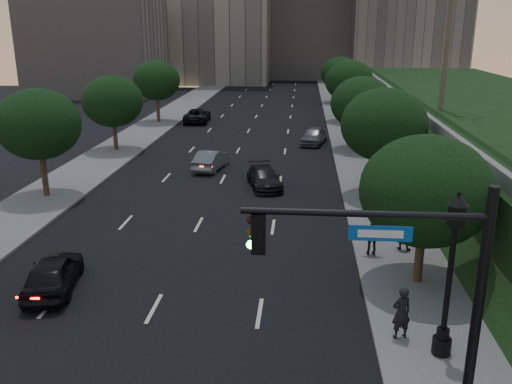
# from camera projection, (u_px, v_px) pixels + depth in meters

# --- Properties ---
(road_surface) EXTENTS (16.00, 140.00, 0.02)m
(road_surface) POSITION_uv_depth(u_px,v_px,m) (235.00, 156.00, 44.21)
(road_surface) COLOR black
(road_surface) RESTS_ON ground
(sidewalk_right) EXTENTS (4.50, 140.00, 0.15)m
(sidewalk_right) POSITION_uv_depth(u_px,v_px,m) (362.00, 158.00, 43.35)
(sidewalk_right) COLOR slate
(sidewalk_right) RESTS_ON ground
(sidewalk_left) EXTENTS (4.50, 140.00, 0.15)m
(sidewalk_left) POSITION_uv_depth(u_px,v_px,m) (113.00, 153.00, 45.03)
(sidewalk_left) COLOR slate
(sidewalk_left) RESTS_ON ground
(parapet_wall) EXTENTS (0.35, 90.00, 0.70)m
(parapet_wall) POSITION_uv_depth(u_px,v_px,m) (413.00, 109.00, 39.91)
(parapet_wall) COLOR slate
(parapet_wall) RESTS_ON embankment
(office_block_mid) EXTENTS (22.00, 18.00, 26.00)m
(office_block_mid) POSITION_uv_depth(u_px,v_px,m) (308.00, 11.00, 108.41)
(office_block_mid) COLOR gray
(office_block_mid) RESTS_ON ground
(office_block_filler) EXTENTS (18.00, 16.00, 14.00)m
(office_block_filler) POSITION_uv_depth(u_px,v_px,m) (97.00, 47.00, 82.36)
(office_block_filler) COLOR gray
(office_block_filler) RESTS_ON ground
(tree_right_a) EXTENTS (5.20, 5.20, 6.24)m
(tree_right_a) POSITION_uv_depth(u_px,v_px,m) (426.00, 191.00, 21.24)
(tree_right_a) COLOR #38281C
(tree_right_a) RESTS_ON ground
(tree_right_b) EXTENTS (5.20, 5.20, 6.74)m
(tree_right_b) POSITION_uv_depth(u_px,v_px,m) (384.00, 125.00, 32.51)
(tree_right_b) COLOR #38281C
(tree_right_b) RESTS_ON ground
(tree_right_c) EXTENTS (5.20, 5.20, 6.24)m
(tree_right_c) POSITION_uv_depth(u_px,v_px,m) (362.00, 103.00, 45.03)
(tree_right_c) COLOR #38281C
(tree_right_c) RESTS_ON ground
(tree_right_d) EXTENTS (5.20, 5.20, 6.74)m
(tree_right_d) POSITION_uv_depth(u_px,v_px,m) (349.00, 81.00, 58.21)
(tree_right_d) COLOR #38281C
(tree_right_d) RESTS_ON ground
(tree_right_e) EXTENTS (5.20, 5.20, 6.24)m
(tree_right_e) POSITION_uv_depth(u_px,v_px,m) (340.00, 73.00, 72.64)
(tree_right_e) COLOR #38281C
(tree_right_e) RESTS_ON ground
(tree_left_b) EXTENTS (5.00, 5.00, 6.71)m
(tree_left_b) POSITION_uv_depth(u_px,v_px,m) (38.00, 124.00, 32.29)
(tree_left_b) COLOR #38281C
(tree_left_b) RESTS_ON ground
(tree_left_c) EXTENTS (5.00, 5.00, 6.34)m
(tree_left_c) POSITION_uv_depth(u_px,v_px,m) (113.00, 101.00, 44.77)
(tree_left_c) COLOR #38281C
(tree_left_c) RESTS_ON ground
(tree_left_d) EXTENTS (5.00, 5.00, 6.71)m
(tree_left_d) POSITION_uv_depth(u_px,v_px,m) (157.00, 80.00, 57.99)
(tree_left_d) COLOR #38281C
(tree_left_d) RESTS_ON ground
(traffic_signal_mast) EXTENTS (5.68, 0.56, 7.00)m
(traffic_signal_mast) POSITION_uv_depth(u_px,v_px,m) (427.00, 323.00, 12.49)
(traffic_signal_mast) COLOR black
(traffic_signal_mast) RESTS_ON ground
(street_lamp) EXTENTS (0.64, 0.64, 5.62)m
(street_lamp) POSITION_uv_depth(u_px,v_px,m) (449.00, 283.00, 16.68)
(street_lamp) COLOR black
(street_lamp) RESTS_ON ground
(sedan_near_left) EXTENTS (2.57, 4.63, 1.49)m
(sedan_near_left) POSITION_uv_depth(u_px,v_px,m) (53.00, 273.00, 21.69)
(sedan_near_left) COLOR black
(sedan_near_left) RESTS_ON ground
(sedan_mid_left) EXTENTS (2.23, 4.61, 1.46)m
(sedan_mid_left) POSITION_uv_depth(u_px,v_px,m) (211.00, 160.00, 39.97)
(sedan_mid_left) COLOR slate
(sedan_mid_left) RESTS_ON ground
(sedan_far_left) EXTENTS (2.80, 5.59, 1.52)m
(sedan_far_left) POSITION_uv_depth(u_px,v_px,m) (197.00, 115.00, 59.35)
(sedan_far_left) COLOR black
(sedan_far_left) RESTS_ON ground
(sedan_near_right) EXTENTS (2.94, 4.90, 1.33)m
(sedan_near_right) POSITION_uv_depth(u_px,v_px,m) (264.00, 178.00, 35.52)
(sedan_near_right) COLOR black
(sedan_near_right) RESTS_ON ground
(sedan_far_right) EXTENTS (2.80, 4.81, 1.54)m
(sedan_far_right) POSITION_uv_depth(u_px,v_px,m) (314.00, 136.00, 48.46)
(sedan_far_right) COLOR slate
(sedan_far_right) RESTS_ON ground
(pedestrian_a) EXTENTS (0.79, 0.64, 1.86)m
(pedestrian_a) POSITION_uv_depth(u_px,v_px,m) (401.00, 313.00, 18.03)
(pedestrian_a) COLOR black
(pedestrian_a) RESTS_ON sidewalk_right
(pedestrian_b) EXTENTS (0.97, 0.86, 1.68)m
(pedestrian_b) POSITION_uv_depth(u_px,v_px,m) (403.00, 232.00, 25.28)
(pedestrian_b) COLOR black
(pedestrian_b) RESTS_ON sidewalk_right
(pedestrian_c) EXTENTS (1.06, 0.47, 1.78)m
(pedestrian_c) POSITION_uv_depth(u_px,v_px,m) (373.00, 237.00, 24.62)
(pedestrian_c) COLOR black
(pedestrian_c) RESTS_ON sidewalk_right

